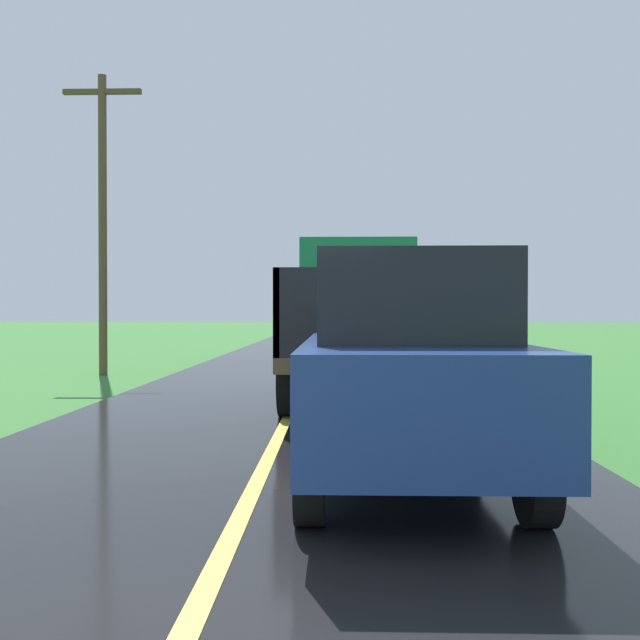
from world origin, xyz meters
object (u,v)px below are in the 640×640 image
(banana_truck_near, at_px, (358,316))
(banana_truck_far, at_px, (338,314))
(utility_pole_roadside, at_px, (103,214))
(following_car, at_px, (405,366))

(banana_truck_near, distance_m, banana_truck_far, 9.69)
(banana_truck_near, height_order, banana_truck_far, same)
(banana_truck_far, bearing_deg, utility_pole_roadside, -137.04)
(utility_pole_roadside, distance_m, following_car, 12.49)
(utility_pole_roadside, bearing_deg, following_car, -58.93)
(utility_pole_roadside, bearing_deg, banana_truck_far, 42.96)
(banana_truck_near, xyz_separation_m, banana_truck_far, (-0.34, 9.69, 0.00))
(following_car, bearing_deg, banana_truck_far, 92.05)
(banana_truck_near, bearing_deg, utility_pole_roadside, 144.18)
(banana_truck_far, distance_m, following_car, 15.75)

